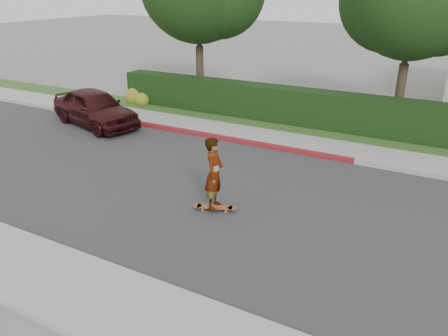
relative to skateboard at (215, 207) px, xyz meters
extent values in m
plane|color=slate|center=(1.40, 0.85, -0.10)|extent=(120.00, 120.00, 0.00)
cube|color=#2D2D30|center=(1.40, 0.85, -0.09)|extent=(60.00, 8.00, 0.01)
cube|color=#9E9E99|center=(1.40, -3.25, -0.02)|extent=(60.00, 0.20, 0.15)
cube|color=gray|center=(1.40, -4.15, -0.04)|extent=(60.00, 1.60, 0.12)
cube|color=#9E9E99|center=(1.40, 4.95, -0.02)|extent=(60.00, 0.20, 0.15)
cube|color=maroon|center=(-3.60, 4.95, -0.02)|extent=(12.00, 0.21, 0.15)
cube|color=gray|center=(1.40, 5.85, -0.04)|extent=(60.00, 1.60, 0.12)
cube|color=#2D4C1E|center=(1.40, 7.45, -0.05)|extent=(60.00, 1.60, 0.10)
cube|color=black|center=(-1.60, 8.05, 0.65)|extent=(15.00, 1.00, 1.50)
sphere|color=#2D4C19|center=(-8.80, 7.65, 0.25)|extent=(0.90, 0.90, 0.90)
sphere|color=#2D4C19|center=(-8.20, 7.45, 0.20)|extent=(0.70, 0.70, 0.70)
cylinder|color=#33261C|center=(-6.10, 9.35, 1.25)|extent=(0.36, 0.36, 2.70)
cylinder|color=#33261C|center=(-6.10, 9.35, 3.28)|extent=(0.24, 0.24, 2.25)
cylinder|color=#33261C|center=(2.90, 9.85, 1.16)|extent=(0.36, 0.36, 2.52)
cylinder|color=#33261C|center=(2.90, 9.85, 3.05)|extent=(0.24, 0.24, 2.10)
sphere|color=black|center=(3.80, 10.15, 4.64)|extent=(3.84, 3.84, 3.84)
cylinder|color=orange|center=(-0.25, -0.19, -0.06)|extent=(0.07, 0.05, 0.06)
cylinder|color=orange|center=(-0.31, -0.03, -0.06)|extent=(0.07, 0.05, 0.06)
cylinder|color=orange|center=(0.31, 0.03, -0.06)|extent=(0.07, 0.05, 0.06)
cylinder|color=orange|center=(0.25, 0.19, -0.06)|extent=(0.07, 0.05, 0.06)
cube|color=silver|center=(-0.28, -0.11, -0.02)|extent=(0.11, 0.19, 0.02)
cube|color=silver|center=(0.28, 0.11, -0.02)|extent=(0.11, 0.19, 0.02)
cube|color=brown|center=(0.00, 0.00, 0.01)|extent=(0.92, 0.52, 0.02)
cylinder|color=brown|center=(-0.42, -0.16, 0.01)|extent=(0.28, 0.28, 0.02)
cylinder|color=brown|center=(0.42, 0.16, 0.01)|extent=(0.28, 0.28, 0.02)
imported|color=white|center=(0.00, 0.00, 0.94)|extent=(0.58, 0.75, 1.85)
imported|color=#371211|center=(-7.92, 4.10, 0.65)|extent=(4.69, 2.87, 1.49)
camera|label=1|loc=(4.92, -8.57, 5.23)|focal=35.00mm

